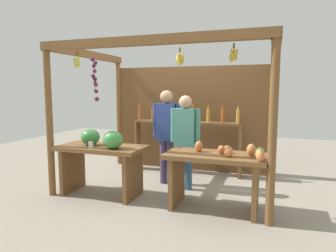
# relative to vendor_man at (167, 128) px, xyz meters

# --- Properties ---
(ground_plane) EXTENTS (12.00, 12.00, 0.00)m
(ground_plane) POSITION_rel_vendor_man_xyz_m (0.12, -0.05, -0.95)
(ground_plane) COLOR gray
(ground_plane) RESTS_ON ground
(market_stall) EXTENTS (3.26, 2.24, 2.27)m
(market_stall) POSITION_rel_vendor_man_xyz_m (0.12, 0.43, 0.39)
(market_stall) COLOR brown
(market_stall) RESTS_ON ground
(fruit_counter_left) EXTENTS (1.32, 0.64, 1.01)m
(fruit_counter_left) POSITION_rel_vendor_man_xyz_m (-0.73, -0.87, -0.31)
(fruit_counter_left) COLOR brown
(fruit_counter_left) RESTS_ON ground
(fruit_counter_right) EXTENTS (1.32, 0.64, 0.91)m
(fruit_counter_right) POSITION_rel_vendor_man_xyz_m (1.01, -0.86, -0.38)
(fruit_counter_right) COLOR brown
(fruit_counter_right) RESTS_ON ground
(bottle_shelf_unit) EXTENTS (2.09, 0.22, 1.34)m
(bottle_shelf_unit) POSITION_rel_vendor_man_xyz_m (0.12, 0.74, -0.13)
(bottle_shelf_unit) COLOR brown
(bottle_shelf_unit) RESTS_ON ground
(vendor_man) EXTENTS (0.48, 0.21, 1.58)m
(vendor_man) POSITION_rel_vendor_man_xyz_m (0.00, 0.00, 0.00)
(vendor_man) COLOR #4A3E60
(vendor_man) RESTS_ON ground
(vendor_woman) EXTENTS (0.48, 0.20, 1.51)m
(vendor_woman) POSITION_rel_vendor_man_xyz_m (0.38, -0.19, -0.05)
(vendor_woman) COLOR #305A7D
(vendor_woman) RESTS_ON ground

